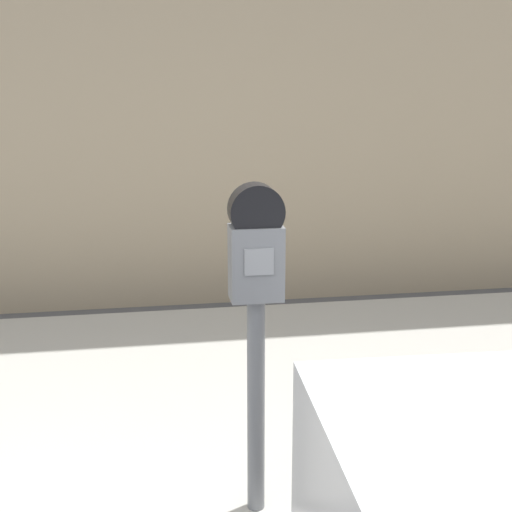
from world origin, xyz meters
TOP-DOWN VIEW (x-y plane):
  - sidewalk at (0.00, 2.20)m, footprint 24.00×2.80m
  - parking_meter at (0.32, 1.04)m, footprint 0.20×0.14m

SIDE VIEW (x-z plane):
  - sidewalk at x=0.00m, z-range 0.00..0.12m
  - parking_meter at x=0.32m, z-range 0.38..1.73m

